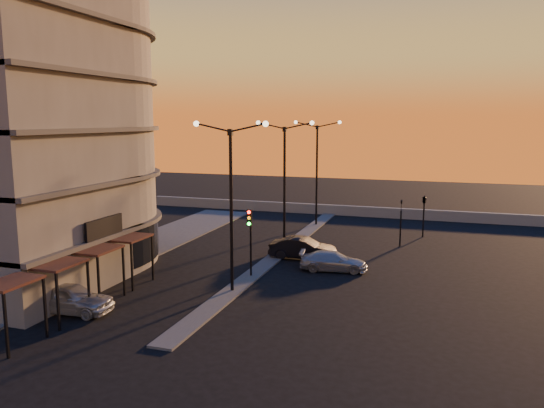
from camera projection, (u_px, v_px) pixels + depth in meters
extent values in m
plane|color=black|center=(232.00, 292.00, 29.73)|extent=(120.00, 120.00, 0.00)
cube|color=#484846|center=(114.00, 258.00, 36.73)|extent=(5.00, 40.00, 0.12)
cube|color=#484846|center=(284.00, 250.00, 39.10)|extent=(1.20, 36.00, 0.12)
cube|color=slate|center=(349.00, 211.00, 53.42)|extent=(44.00, 0.50, 1.00)
cylinder|color=#656059|center=(40.00, 73.00, 33.98)|extent=(14.00, 14.00, 25.00)
cylinder|color=black|center=(51.00, 239.00, 35.69)|extent=(14.16, 14.16, 2.40)
cube|color=black|center=(104.00, 228.00, 29.40)|extent=(0.15, 3.20, 1.20)
cylinder|color=black|center=(231.00, 213.00, 29.02)|extent=(0.18, 0.18, 9.00)
cube|color=black|center=(230.00, 132.00, 28.33)|extent=(0.25, 0.25, 0.35)
sphere|color=#FFE5B2|center=(196.00, 124.00, 28.88)|extent=(0.32, 0.32, 0.32)
sphere|color=#FFE5B2|center=(266.00, 124.00, 27.64)|extent=(0.32, 0.32, 0.32)
cylinder|color=black|center=(284.00, 190.00, 38.40)|extent=(0.18, 0.18, 9.00)
cube|color=black|center=(285.00, 129.00, 37.71)|extent=(0.25, 0.25, 0.35)
sphere|color=#FFE5B2|center=(258.00, 123.00, 38.26)|extent=(0.32, 0.32, 0.32)
sphere|color=#FFE5B2|center=(312.00, 123.00, 37.02)|extent=(0.32, 0.32, 0.32)
cylinder|color=black|center=(317.00, 177.00, 47.78)|extent=(0.18, 0.18, 9.00)
cube|color=black|center=(317.00, 127.00, 47.09)|extent=(0.25, 0.25, 0.35)
sphere|color=#FFE5B2|center=(296.00, 122.00, 47.64)|extent=(0.32, 0.32, 0.32)
sphere|color=#FFE5B2|center=(340.00, 122.00, 46.40)|extent=(0.32, 0.32, 0.32)
cylinder|color=black|center=(251.00, 252.00, 32.29)|extent=(0.12, 0.12, 3.20)
cube|color=black|center=(250.00, 218.00, 31.79)|extent=(0.28, 0.16, 1.00)
sphere|color=#FF0C05|center=(249.00, 212.00, 31.64)|extent=(0.20, 0.20, 0.20)
sphere|color=orange|center=(249.00, 218.00, 31.69)|extent=(0.20, 0.20, 0.20)
sphere|color=#0CFF26|center=(249.00, 224.00, 31.75)|extent=(0.20, 0.20, 0.20)
cylinder|color=black|center=(400.00, 229.00, 40.16)|extent=(0.12, 0.12, 2.80)
imported|color=black|center=(401.00, 205.00, 39.88)|extent=(0.13, 0.16, 0.80)
cylinder|color=black|center=(423.00, 220.00, 43.45)|extent=(0.12, 0.12, 2.80)
imported|color=black|center=(424.00, 199.00, 43.17)|extent=(0.42, 1.99, 0.80)
imported|color=silver|center=(69.00, 298.00, 26.46)|extent=(4.56, 2.13, 1.51)
imported|color=black|center=(303.00, 248.00, 36.65)|extent=(4.62, 1.70, 1.51)
imported|color=#AEB1B6|center=(333.00, 261.00, 33.87)|extent=(4.49, 2.35, 1.24)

